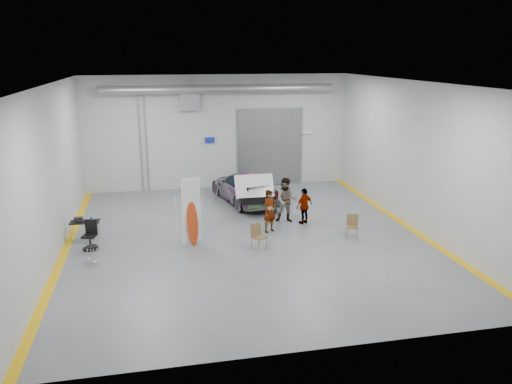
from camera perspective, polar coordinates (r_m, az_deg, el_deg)
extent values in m
plane|color=slate|center=(19.85, -1.02, -5.20)|extent=(16.00, 16.00, 0.00)
cube|color=#B5B7BA|center=(19.02, -22.28, 2.13)|extent=(0.02, 16.00, 6.00)
cube|color=#B5B7BA|center=(21.40, 17.72, 3.94)|extent=(0.02, 16.00, 6.00)
cube|color=#B5B7BA|center=(26.77, -4.28, 6.84)|extent=(14.00, 0.02, 6.00)
cube|color=#B5B7BA|center=(11.53, 6.40, -5.01)|extent=(14.00, 0.02, 6.00)
cube|color=silver|center=(18.59, -1.11, 12.36)|extent=(14.00, 16.00, 0.02)
cube|color=gray|center=(27.35, 1.63, 5.14)|extent=(3.60, 0.12, 4.20)
cube|color=gray|center=(26.33, -7.63, 10.54)|extent=(1.00, 0.50, 1.20)
cylinder|color=gray|center=(25.93, -4.21, 11.67)|extent=(11.90, 0.44, 0.44)
cube|color=#1428A3|center=(26.70, -5.31, 5.92)|extent=(0.50, 0.04, 0.30)
cube|color=white|center=(27.74, 5.69, 6.90)|extent=(0.70, 0.04, 0.25)
cylinder|color=gray|center=(26.56, -12.42, 5.35)|extent=(0.08, 0.08, 5.00)
cylinder|color=gray|center=(26.56, -13.07, 5.31)|extent=(0.08, 0.08, 5.00)
cube|color=#E0AB0C|center=(19.84, -20.97, -6.28)|extent=(0.30, 16.00, 0.01)
cube|color=#E0AB0C|center=(22.09, 16.75, -3.69)|extent=(0.30, 16.00, 0.01)
imported|color=silver|center=(24.36, -1.29, 0.56)|extent=(3.06, 5.40, 1.47)
imported|color=#866749|center=(20.20, 1.59, -2.20)|extent=(0.76, 0.69, 1.76)
imported|color=slate|center=(21.40, 3.51, -0.93)|extent=(1.11, 0.96, 1.95)
imported|color=#A16B35|center=(21.31, 5.56, -1.59)|extent=(0.97, 0.75, 1.56)
cube|color=white|center=(18.92, -7.61, -3.40)|extent=(0.73, 0.36, 1.68)
ellipsoid|color=#DF5213|center=(18.87, -7.59, -3.61)|extent=(0.51, 0.39, 1.77)
cube|color=white|center=(18.54, -7.75, 0.26)|extent=(0.70, 0.35, 0.88)
cylinder|color=white|center=(18.76, -8.66, -2.12)|extent=(0.02, 0.02, 2.79)
cylinder|color=white|center=(18.80, -6.67, -2.00)|extent=(0.02, 0.02, 2.79)
cube|color=brown|center=(18.51, 0.36, -5.16)|extent=(0.60, 0.60, 0.04)
cube|color=brown|center=(18.61, 0.23, -4.22)|extent=(0.45, 0.29, 0.43)
cube|color=brown|center=(19.93, 10.94, -3.93)|extent=(0.58, 0.57, 0.04)
cube|color=brown|center=(20.03, 10.75, -3.08)|extent=(0.45, 0.26, 0.43)
cylinder|color=black|center=(17.88, -18.25, -5.93)|extent=(0.36, 0.36, 0.05)
torus|color=silver|center=(18.06, -18.12, -7.38)|extent=(0.38, 0.38, 0.02)
cylinder|color=gray|center=(20.62, -20.39, -4.43)|extent=(0.03, 0.03, 0.67)
cylinder|color=gray|center=(20.48, -17.57, -4.31)|extent=(0.03, 0.03, 0.67)
cylinder|color=gray|center=(21.05, -20.22, -4.01)|extent=(0.03, 0.03, 0.67)
cylinder|color=gray|center=(20.91, -17.46, -3.88)|extent=(0.03, 0.03, 0.67)
cube|color=black|center=(20.65, -19.00, -3.24)|extent=(1.13, 0.59, 0.04)
cylinder|color=#193D9B|center=(20.49, -18.29, -2.96)|extent=(0.07, 0.07, 0.20)
cube|color=black|center=(20.69, -19.64, -2.96)|extent=(0.32, 0.20, 0.17)
cylinder|color=black|center=(19.64, -18.38, -6.14)|extent=(0.58, 0.58, 0.04)
cylinder|color=black|center=(19.55, -18.44, -5.47)|extent=(0.06, 0.06, 0.49)
cube|color=black|center=(19.47, -18.50, -4.79)|extent=(0.58, 0.58, 0.07)
cube|color=black|center=(19.58, -18.51, -3.72)|extent=(0.45, 0.18, 0.51)
cube|color=silver|center=(22.00, -0.21, 0.96)|extent=(1.72, 1.04, 0.04)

